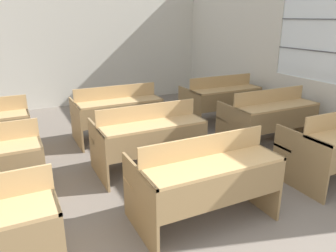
{
  "coord_description": "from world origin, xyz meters",
  "views": [
    {
      "loc": [
        -1.27,
        -1.1,
        1.96
      ],
      "look_at": [
        0.31,
        2.09,
        0.75
      ],
      "focal_mm": 35.0,
      "sensor_mm": 36.0,
      "label": 1
    }
  ],
  "objects_px": {
    "bench_front_center": "(204,177)",
    "bench_second_right": "(269,116)",
    "bench_third_right": "(221,98)",
    "bench_second_center": "(148,136)",
    "bench_third_center": "(117,111)"
  },
  "relations": [
    {
      "from": "bench_second_right",
      "to": "bench_third_center",
      "type": "xyz_separation_m",
      "value": [
        -2.03,
        1.31,
        0.0
      ]
    },
    {
      "from": "bench_front_center",
      "to": "bench_second_right",
      "type": "relative_size",
      "value": 1.0
    },
    {
      "from": "bench_second_center",
      "to": "bench_second_right",
      "type": "bearing_deg",
      "value": -0.32
    },
    {
      "from": "bench_front_center",
      "to": "bench_second_right",
      "type": "xyz_separation_m",
      "value": [
        2.0,
        1.28,
        0.0
      ]
    },
    {
      "from": "bench_third_center",
      "to": "bench_third_right",
      "type": "xyz_separation_m",
      "value": [
        2.05,
        -0.01,
        0.0
      ]
    },
    {
      "from": "bench_front_center",
      "to": "bench_second_center",
      "type": "relative_size",
      "value": 1.0
    },
    {
      "from": "bench_third_right",
      "to": "bench_front_center",
      "type": "bearing_deg",
      "value": -127.85
    },
    {
      "from": "bench_second_right",
      "to": "bench_third_center",
      "type": "distance_m",
      "value": 2.42
    },
    {
      "from": "bench_front_center",
      "to": "bench_third_center",
      "type": "xyz_separation_m",
      "value": [
        -0.04,
        2.59,
        0.0
      ]
    },
    {
      "from": "bench_front_center",
      "to": "bench_third_right",
      "type": "bearing_deg",
      "value": 52.15
    },
    {
      "from": "bench_second_center",
      "to": "bench_third_center",
      "type": "xyz_separation_m",
      "value": [
        -0.0,
        1.3,
        0.0
      ]
    },
    {
      "from": "bench_third_center",
      "to": "bench_third_right",
      "type": "relative_size",
      "value": 1.0
    },
    {
      "from": "bench_front_center",
      "to": "bench_third_center",
      "type": "relative_size",
      "value": 1.0
    },
    {
      "from": "bench_second_center",
      "to": "bench_third_right",
      "type": "relative_size",
      "value": 1.0
    },
    {
      "from": "bench_third_right",
      "to": "bench_second_right",
      "type": "bearing_deg",
      "value": -90.6
    }
  ]
}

